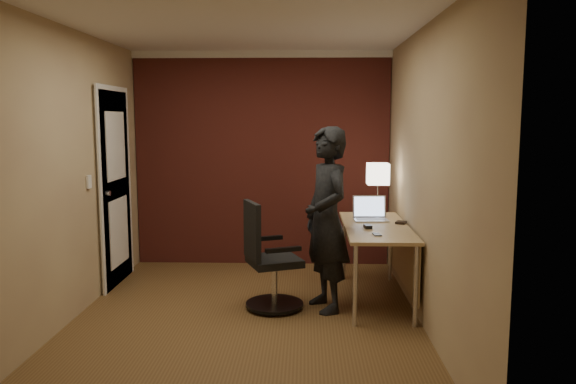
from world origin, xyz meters
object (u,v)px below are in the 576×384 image
object	(u,v)px
phone	(377,234)
person	(326,219)
desk	(383,239)
laptop	(370,213)
office_chair	(268,263)
mouse	(368,227)
desk_lamp	(378,175)
wallet	(401,222)

from	to	relation	value
phone	person	distance (m)	0.48
desk	laptop	size ratio (longest dim) A/B	4.43
desk	office_chair	bearing A→B (deg)	-165.13
mouse	person	size ratio (longest dim) A/B	0.06
desk	desk_lamp	world-z (taller)	desk_lamp
mouse	phone	xyz separation A→B (m)	(0.05, -0.30, -0.01)
desk	laptop	distance (m)	0.37
wallet	person	world-z (taller)	person
wallet	person	size ratio (longest dim) A/B	0.07
desk	phone	distance (m)	0.48
laptop	person	bearing A→B (deg)	-128.92
desk	mouse	distance (m)	0.27
desk_lamp	mouse	world-z (taller)	desk_lamp
office_chair	desk_lamp	bearing A→B (deg)	40.14
desk	laptop	world-z (taller)	laptop
laptop	mouse	world-z (taller)	laptop
wallet	office_chair	world-z (taller)	office_chair
laptop	desk_lamp	bearing A→B (deg)	71.46
office_chair	person	bearing A→B (deg)	2.51
desk	desk_lamp	bearing A→B (deg)	88.51
phone	person	world-z (taller)	person
desk_lamp	wallet	size ratio (longest dim) A/B	4.86
office_chair	laptop	bearing A→B (deg)	30.80
office_chair	desk	bearing A→B (deg)	14.87
laptop	mouse	size ratio (longest dim) A/B	3.38
desk	phone	world-z (taller)	phone
phone	wallet	xyz separation A→B (m)	(0.30, 0.54, 0.01)
desk	office_chair	world-z (taller)	office_chair
laptop	desk	bearing A→B (deg)	-72.04
mouse	wallet	size ratio (longest dim) A/B	0.91
office_chair	person	xyz separation A→B (m)	(0.53, 0.02, 0.40)
desk_lamp	phone	bearing A→B (deg)	-97.25
mouse	person	distance (m)	0.41
desk_lamp	laptop	size ratio (longest dim) A/B	1.58
phone	laptop	bearing A→B (deg)	79.89
phone	office_chair	xyz separation A→B (m)	(-0.96, 0.16, -0.30)
desk	phone	bearing A→B (deg)	-105.20
phone	wallet	distance (m)	0.62
desk	person	distance (m)	0.65
laptop	office_chair	world-z (taller)	office_chair
desk_lamp	phone	size ratio (longest dim) A/B	4.65
mouse	desk_lamp	bearing A→B (deg)	67.37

